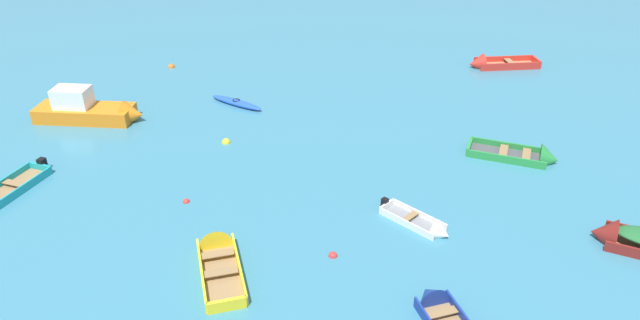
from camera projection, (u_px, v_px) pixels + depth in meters
name	position (u px, v px, depth m)	size (l,w,h in m)	color
rowboat_deep_blue_back_row_center	(439.00, 311.00, 18.03)	(1.57, 3.53, 1.07)	#99754C
motor_launch_orange_distant_center	(91.00, 110.00, 30.34)	(5.95, 2.96, 2.11)	orange
rowboat_yellow_near_right	(217.00, 253.00, 20.54)	(1.71, 4.10, 1.23)	#99754C
kayak_blue_back_row_left	(236.00, 103.00, 32.27)	(2.99, 2.81, 0.34)	blue
rowboat_maroon_cluster_outer	(640.00, 240.00, 20.94)	(4.32, 3.56, 1.35)	#99754C
rowboat_white_outer_right	(428.00, 227.00, 22.01)	(2.48, 2.93, 0.85)	gray
rowboat_green_far_left	(533.00, 157.00, 26.72)	(4.24, 3.26, 1.35)	#4C4C51
rowboat_red_near_camera	(489.00, 64.00, 37.57)	(4.70, 1.67, 1.29)	#99754C
mooring_buoy_between_boats_right	(333.00, 256.00, 20.70)	(0.33, 0.33, 0.33)	red
mooring_buoy_between_boats_left	(226.00, 143.00, 28.38)	(0.45, 0.45, 0.45)	yellow
mooring_buoy_midfield	(186.00, 202.00, 23.76)	(0.29, 0.29, 0.29)	red
mooring_buoy_outer_edge	(172.00, 67.00, 37.68)	(0.46, 0.46, 0.46)	orange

